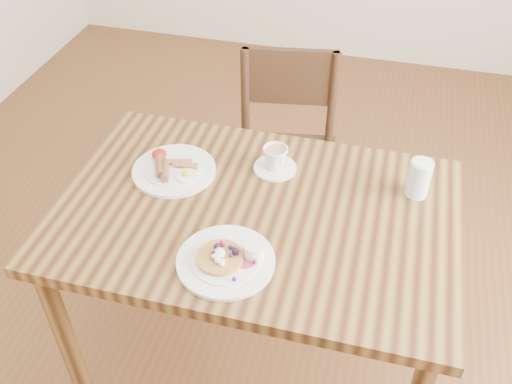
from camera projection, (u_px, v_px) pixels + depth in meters
The scene contains 7 objects.
ground at pixel (256, 352), 2.20m from camera, with size 5.00×5.00×0.00m, color brown.
dining_table at pixel (256, 233), 1.78m from camera, with size 1.20×0.80×0.75m.
chair_far at pixel (285, 150), 2.37m from camera, with size 0.48×0.48×0.88m.
pancake_plate at pixel (228, 259), 1.54m from camera, with size 0.27×0.27×0.06m.
breakfast_plate at pixel (173, 169), 1.84m from camera, with size 0.27×0.27×0.04m.
teacup_saucer at pixel (275, 160), 1.84m from camera, with size 0.14×0.14×0.08m.
water_glass at pixel (419, 178), 1.73m from camera, with size 0.07×0.07×0.12m, color silver.
Camera 1 is at (0.32, -1.22, 1.91)m, focal length 40.00 mm.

